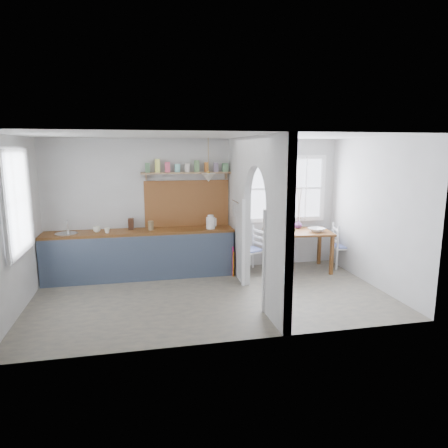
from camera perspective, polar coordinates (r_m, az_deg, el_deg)
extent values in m
cube|color=gray|center=(6.71, -1.69, -10.28)|extent=(5.80, 3.20, 0.01)
cube|color=#BBBAB7|center=(6.27, -1.82, 12.51)|extent=(5.80, 3.20, 0.01)
cube|color=#BBBAB7|center=(7.92, -3.83, 2.67)|extent=(5.80, 0.01, 2.60)
cube|color=#BBBAB7|center=(4.83, 1.66, -2.47)|extent=(5.80, 0.01, 2.60)
cube|color=#BBBAB7|center=(6.51, -27.75, -0.28)|extent=(0.01, 3.20, 2.60)
cube|color=#BBBAB7|center=(7.44, 20.80, 1.48)|extent=(0.01, 3.20, 2.60)
cube|color=#BBBAB7|center=(5.40, 7.88, -1.16)|extent=(0.12, 0.80, 2.60)
cube|color=#BBBAB7|center=(7.47, 2.15, 2.20)|extent=(0.12, 1.20, 2.60)
cube|color=#BBBAB7|center=(6.24, 4.93, 7.66)|extent=(0.12, 1.20, 1.05)
cube|color=brown|center=(7.62, -11.91, -1.10)|extent=(3.50, 0.60, 0.05)
cube|color=slate|center=(7.45, -11.76, -4.93)|extent=(3.50, 0.03, 0.85)
cube|color=#3E261B|center=(7.77, -11.78, -4.28)|extent=(3.46, 0.45, 0.85)
cylinder|color=silver|center=(7.73, -21.59, -1.35)|extent=(0.40, 0.40, 0.02)
cube|color=brown|center=(7.86, -5.29, 2.95)|extent=(1.65, 0.03, 0.90)
cube|color=#A88256|center=(7.72, -5.29, 7.29)|extent=(1.75, 0.20, 0.03)
cube|color=#477449|center=(7.66, -10.90, 7.91)|extent=(0.09, 0.09, 0.18)
cube|color=#E3E958|center=(7.67, -9.49, 7.95)|extent=(0.09, 0.09, 0.18)
cube|color=#CB425E|center=(7.68, -8.09, 8.00)|extent=(0.09, 0.09, 0.18)
cube|color=#71BEBA|center=(7.70, -6.70, 8.03)|extent=(0.09, 0.09, 0.18)
cube|color=beige|center=(7.72, -5.31, 8.07)|extent=(0.09, 0.09, 0.18)
cube|color=#4D7341|center=(7.74, -3.92, 8.10)|extent=(0.09, 0.09, 0.18)
cube|color=#A45517|center=(7.77, -2.55, 8.12)|extent=(0.09, 0.09, 0.18)
cube|color=slate|center=(7.80, -1.19, 8.14)|extent=(0.09, 0.09, 0.18)
cube|color=#477449|center=(7.84, 0.16, 8.15)|extent=(0.09, 0.09, 0.18)
cone|color=silver|center=(7.44, -2.24, 6.66)|extent=(0.26, 0.26, 0.16)
cylinder|color=silver|center=(7.33, 1.67, 3.23)|extent=(0.02, 0.50, 0.02)
imported|color=white|center=(7.52, -16.36, -0.90)|extent=(0.11, 0.11, 0.10)
imported|color=white|center=(7.66, -17.72, -0.71)|extent=(0.15, 0.15, 0.11)
cube|color=#3E261B|center=(7.74, -13.15, 0.02)|extent=(0.11, 0.14, 0.21)
cylinder|color=olive|center=(7.62, -10.41, -0.21)|extent=(0.13, 0.13, 0.17)
cube|color=#BD1E5C|center=(7.63, 1.28, -5.49)|extent=(0.02, 0.03, 0.60)
cube|color=#BC6113|center=(7.60, 1.35, -5.75)|extent=(0.02, 0.03, 0.49)
imported|color=white|center=(8.04, 13.09, -0.82)|extent=(0.39, 0.39, 0.07)
imported|color=#447A44|center=(7.78, 9.84, -1.01)|extent=(0.13, 0.13, 0.09)
cylinder|color=#3A3233|center=(7.89, 7.66, -1.07)|extent=(0.19, 0.19, 0.02)
imported|color=#62316F|center=(8.31, 10.53, -0.01)|extent=(0.17, 0.17, 0.17)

